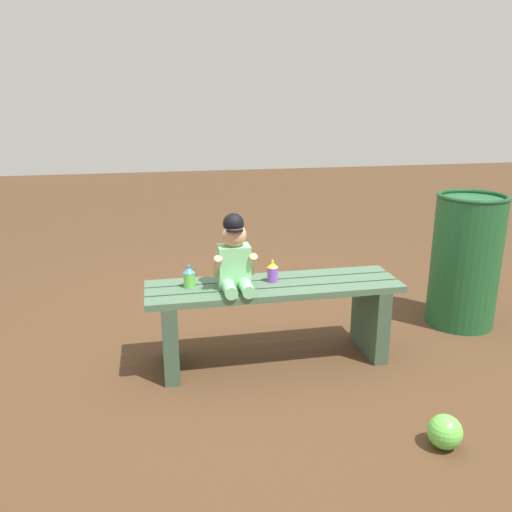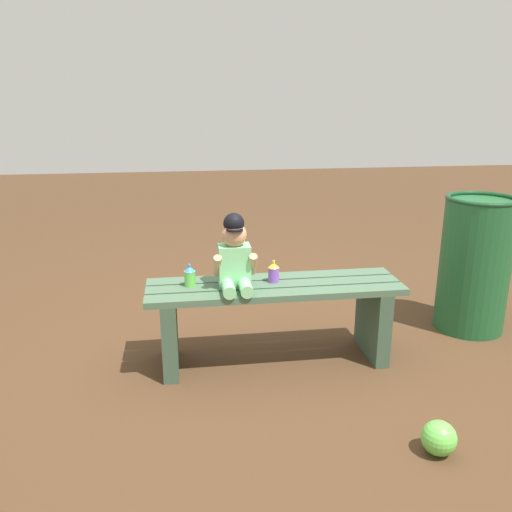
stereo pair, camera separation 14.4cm
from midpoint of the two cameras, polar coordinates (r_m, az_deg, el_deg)
The scene contains 7 objects.
ground_plane at distance 3.09m, azimuth 3.30°, elevation -11.18°, with size 16.00×16.00×0.00m, color #4C331E.
park_bench at distance 2.96m, azimuth 3.40°, elevation -5.90°, with size 1.40×0.38×0.47m.
child_figure at distance 2.79m, azimuth -0.86°, elevation 0.00°, with size 0.23×0.27×0.40m.
sippy_cup_left at distance 2.86m, azimuth -5.77°, elevation -2.15°, with size 0.06×0.06×0.12m.
sippy_cup_right at distance 2.91m, azimuth 3.35°, elevation -1.73°, with size 0.06×0.06×0.12m.
toy_ball at distance 2.49m, azimuth 20.87°, elevation -17.99°, with size 0.15×0.15×0.15m, color #66CC4C.
trash_bin at distance 3.63m, azimuth 23.69°, elevation -0.78°, with size 0.44×0.44×0.87m.
Camera 2 is at (-0.49, -2.68, 1.46)m, focal length 36.89 mm.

